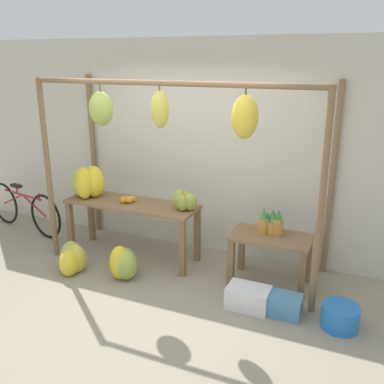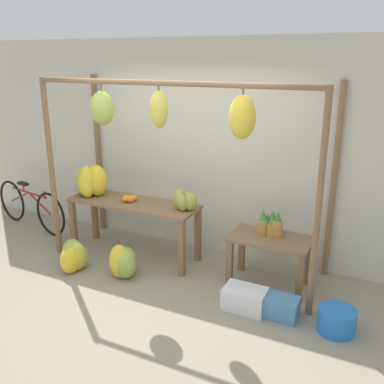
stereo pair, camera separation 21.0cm
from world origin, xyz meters
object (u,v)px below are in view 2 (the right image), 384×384
Objects in this scene: banana_pile_on_table at (91,181)px; orange_pile at (130,199)px; papaya_pile at (185,201)px; parked_bicycle at (30,206)px; banana_pile_ground_right at (123,261)px; fruit_crate_white at (245,299)px; banana_pile_ground_left at (74,256)px; fruit_crate_purple at (278,307)px; pineapple_cluster at (270,225)px; blue_bucket at (337,320)px.

orange_pile is (0.61, -0.01, -0.16)m from banana_pile_on_table.
papaya_pile reaches higher than orange_pile.
banana_pile_ground_right is at bearing -17.15° from parked_bicycle.
orange_pile is 2.00m from fruit_crate_white.
parked_bicycle is 2.79m from papaya_pile.
banana_pile_on_table reaches higher than banana_pile_ground_left.
banana_pile_on_table is at bearing 105.77° from banana_pile_ground_left.
papaya_pile is at bearing 157.30° from fruit_crate_purple.
fruit_crate_purple is (2.57, 0.12, -0.07)m from banana_pile_ground_left.
pineapple_cluster is 0.88× the size of papaya_pile.
orange_pile is 2.02m from parked_bicycle.
blue_bucket is (3.34, -0.55, -0.85)m from banana_pile_on_table.
blue_bucket is at bearing -8.32° from parked_bicycle.
papaya_pile is at bearing -2.19° from parked_bicycle.
banana_pile_ground_right reaches higher than banana_pile_ground_left.
banana_pile_on_table is 1.74× the size of pineapple_cluster.
fruit_crate_white is 0.27× the size of parked_bicycle.
parked_bicycle reaches higher than banana_pile_ground_left.
orange_pile is at bearing -4.19° from parked_bicycle.
pineapple_cluster is at bearing 2.52° from banana_pile_on_table.
fruit_crate_white is 1.25× the size of papaya_pile.
banana_pile_ground_left is 0.28× the size of parked_bicycle.
banana_pile_on_table is 2.47m from pineapple_cluster.
banana_pile_ground_left reaches higher than fruit_crate_white.
papaya_pile is at bearing 45.93° from banana_pile_ground_right.
parked_bicycle is 4.17m from fruit_crate_purple.
banana_pile_ground_right is at bearing 179.06° from fruit_crate_white.
banana_pile_ground_right reaches higher than fruit_crate_white.
banana_pile_ground_right is 0.28× the size of parked_bicycle.
banana_pile_on_table is 1.26m from banana_pile_ground_right.
banana_pile_on_table reaches higher than fruit_crate_white.
orange_pile reaches higher than fruit_crate_white.
banana_pile_ground_left is 2.58m from fruit_crate_purple.
orange_pile reaches higher than blue_bucket.
fruit_crate_white is at bearing -176.08° from fruit_crate_purple.
fruit_crate_purple is (1.37, -0.57, -0.77)m from papaya_pile.
pineapple_cluster is 0.71× the size of fruit_crate_white.
fruit_crate_purple is (4.11, -0.68, -0.25)m from parked_bicycle.
papaya_pile is at bearing 149.55° from fruit_crate_white.
papaya_pile is 0.89× the size of fruit_crate_purple.
fruit_crate_purple is at bearing -13.96° from orange_pile.
banana_pile_ground_left is 1.30× the size of blue_bucket.
banana_pile_ground_left is at bearing -177.35° from fruit_crate_purple.
fruit_crate_purple is at bearing -9.36° from parked_bicycle.
parked_bicycle is at bearing 171.68° from blue_bucket.
banana_pile_ground_right is (0.65, 0.12, 0.02)m from banana_pile_ground_left.
banana_pile_ground_left is (0.19, -0.66, -0.79)m from banana_pile_on_table.
pineapple_cluster is at bearing 18.72° from banana_pile_ground_left.
banana_pile_on_table is 1.36× the size of fruit_crate_purple.
fruit_crate_purple is at bearing -11.08° from banana_pile_on_table.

